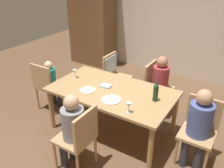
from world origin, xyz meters
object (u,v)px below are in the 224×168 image
Objects in this scene: chair_left_end at (47,84)px; dinner_plate_guest_left at (88,90)px; person_man_guest at (199,124)px; chair_far_right at (155,85)px; armoire_cabinet at (92,22)px; chair_far_left at (113,71)px; dining_table at (112,94)px; person_man_bearded at (72,126)px; person_child_small at (51,80)px; wine_glass_near_left at (129,105)px; wine_glass_centre at (75,72)px; chair_right_end at (200,127)px; dinner_plate_host at (111,100)px; chair_near at (79,136)px; wine_bottle_tall_green at (156,92)px; person_woman_host at (162,81)px.

dinner_plate_guest_left is (1.03, -0.13, 0.22)m from chair_left_end.
person_man_guest is 1.63m from dinner_plate_guest_left.
chair_far_right is 1.00× the size of chair_left_end.
chair_far_left is at bearing -42.53° from armoire_cabinet.
person_man_guest is (1.32, -0.03, -0.02)m from dining_table.
person_man_bearded reaches higher than person_child_small.
wine_glass_near_left and wine_glass_centre have the same top height.
person_man_bearded reaches higher than chair_right_end.
person_child_small is 3.38× the size of dinner_plate_host.
chair_near is at bearing -7.76° from chair_far_right.
chair_far_right is 0.99m from wine_bottle_tall_green.
dining_table is 1.07m from chair_far_left.
person_man_bearded is 7.35× the size of wine_glass_centre.
dinner_plate_guest_left is at bearing -33.40° from person_woman_host.
chair_right_end is at bearing -33.16° from armoire_cabinet.
person_woman_host is 1.36m from dinner_plate_guest_left.
person_woman_host reaches higher than dinner_plate_host.
person_woman_host is 1.22m from dinner_plate_host.
chair_left_end is 0.67m from wine_glass_centre.
person_man_guest is at bearing 90.00° from chair_right_end.
armoire_cabinet reaches higher than person_man_bearded.
chair_far_left is at bearing -23.86° from chair_right_end.
dining_table is 0.77m from wine_glass_centre.
person_man_guest is (3.36, -2.31, -0.45)m from armoire_cabinet.
chair_near is 1.30m from wine_glass_centre.
chair_far_left is (-1.87, 0.83, 0.06)m from chair_right_end.
chair_left_end is at bearing -60.52° from person_woman_host.
chair_right_end is 2.10m from wine_glass_centre.
chair_right_end is (3.36, -2.20, -0.56)m from armoire_cabinet.
wine_bottle_tall_green is 1.43m from wine_glass_centre.
wine_glass_centre is at bearing 1.52° from chair_right_end.
armoire_cabinet is 1.16× the size of dining_table.
person_child_small is (-1.77, -0.89, -0.07)m from person_woman_host.
chair_right_end is 1.24m from dinner_plate_host.
person_man_bearded is at bearing -105.44° from dinner_plate_host.
armoire_cabinet is 1.94× the size of person_man_guest.
dining_table is 2.05× the size of chair_left_end.
chair_right_end is 2.64m from person_child_small.
chair_far_right is 1.94m from chair_left_end.
chair_far_right is at bearing -90.00° from person_woman_host.
dinner_plate_host is (-1.17, -0.35, 0.22)m from chair_right_end.
wine_bottle_tall_green is 1.26× the size of dinner_plate_guest_left.
wine_glass_centre is (-0.72, 0.95, 0.22)m from person_man_bearded.
wine_glass_centre is 0.96m from dinner_plate_host.
person_man_guest is 0.92m from wine_glass_near_left.
chair_far_right is 3.90× the size of dinner_plate_guest_left.
dinner_plate_guest_left is at bearing 21.10° from person_man_bearded.
chair_left_end is (-1.32, -0.09, -0.14)m from dining_table.
chair_left_end is 3.90× the size of dinner_plate_guest_left.
chair_right_end is 0.73m from wine_bottle_tall_green.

